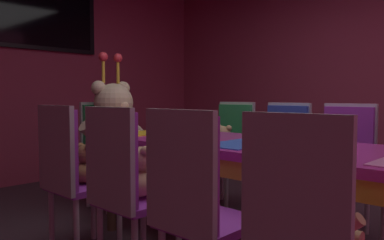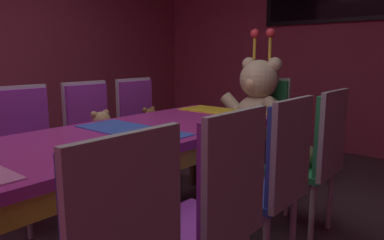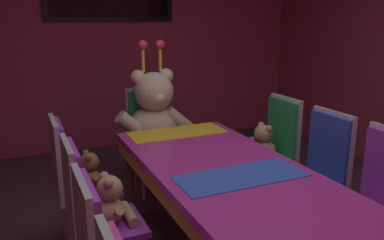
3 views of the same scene
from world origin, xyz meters
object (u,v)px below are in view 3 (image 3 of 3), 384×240
object	(u,v)px
chair_right_3	(276,142)
teddy_right_3	(262,144)
chair_right_2	(322,164)
throne_chair	(149,128)
chair_left_3	(70,173)
king_teddy_bear	(155,114)
teddy_left_2	(111,202)
teddy_left_3	(91,173)
chair_left_2	(86,206)
chair_right_1	(382,191)
banquet_table	(241,190)

from	to	relation	value
chair_right_3	teddy_right_3	bearing A→B (deg)	-0.00
chair_right_2	throne_chair	xyz separation A→B (m)	(-0.85, 1.45, 0.00)
chair_left_3	king_teddy_bear	xyz separation A→B (m)	(0.86, 0.70, 0.18)
chair_left_3	throne_chair	world-z (taller)	same
teddy_left_2	chair_left_3	size ratio (longest dim) A/B	0.33
teddy_left_3	chair_right_2	xyz separation A→B (m)	(1.57, -0.57, 0.02)
chair_left_3	chair_right_2	world-z (taller)	same
teddy_left_2	chair_right_3	size ratio (longest dim) A/B	0.33
chair_left_2	teddy_right_3	bearing A→B (deg)	19.45
chair_right_1	throne_chair	bearing A→B (deg)	-66.63
chair_right_1	teddy_left_3	bearing A→B (deg)	-34.89
teddy_left_2	chair_right_2	bearing A→B (deg)	-0.79
banquet_table	teddy_left_2	world-z (taller)	teddy_left_2
teddy_left_3	chair_right_1	size ratio (longest dim) A/B	0.29
banquet_table	chair_right_3	size ratio (longest dim) A/B	2.37
chair_right_3	king_teddy_bear	world-z (taller)	king_teddy_bear
chair_left_2	teddy_right_3	world-z (taller)	chair_left_2
teddy_left_2	teddy_left_3	distance (m)	0.55
chair_right_1	chair_right_2	size ratio (longest dim) A/B	1.00
teddy_left_2	chair_left_3	bearing A→B (deg)	106.44
chair_left_3	king_teddy_bear	world-z (taller)	king_teddy_bear
teddy_left_3	king_teddy_bear	size ratio (longest dim) A/B	0.29
banquet_table	teddy_left_3	size ratio (longest dim) A/B	8.17
chair_left_3	chair_right_1	distance (m)	2.04
chair_right_2	king_teddy_bear	bearing A→B (deg)	-56.30
throne_chair	teddy_left_2	bearing A→B (deg)	-26.20
throne_chair	teddy_left_3	bearing A→B (deg)	-39.46
chair_right_1	chair_right_3	world-z (taller)	same
banquet_table	chair_left_2	xyz separation A→B (m)	(-0.85, 0.29, -0.06)
chair_right_3	teddy_right_3	xyz separation A→B (m)	(-0.15, 0.00, -0.00)
banquet_table	chair_left_3	bearing A→B (deg)	135.94
chair_right_1	teddy_left_2	bearing A→B (deg)	-19.42
chair_right_3	teddy_left_3	bearing A→B (deg)	0.05
banquet_table	teddy_right_3	size ratio (longest dim) A/B	7.05
chair_left_3	king_teddy_bear	distance (m)	1.13
throne_chair	banquet_table	bearing A→B (deg)	-0.00
teddy_left_2	teddy_right_3	xyz separation A→B (m)	(1.42, 0.55, 0.00)
chair_right_2	chair_right_1	bearing A→B (deg)	90.46
chair_right_2	chair_right_3	xyz separation A→B (m)	(0.01, 0.57, 0.00)
teddy_left_3	chair_right_3	distance (m)	1.58
teddy_right_3	king_teddy_bear	world-z (taller)	king_teddy_bear
chair_right_3	king_teddy_bear	bearing A→B (deg)	-39.16
teddy_left_2	chair_right_3	bearing A→B (deg)	19.44
teddy_left_3	throne_chair	xyz separation A→B (m)	(0.72, 0.88, 0.02)
chair_right_1	king_teddy_bear	size ratio (longest dim) A/B	1.00
chair_right_1	throne_chair	size ratio (longest dim) A/B	1.00
teddy_left_3	chair_right_2	distance (m)	1.67
banquet_table	teddy_right_3	distance (m)	1.10
chair_right_1	teddy_right_3	xyz separation A→B (m)	(-0.14, 1.10, -0.00)
chair_right_3	throne_chair	size ratio (longest dim) A/B	1.00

